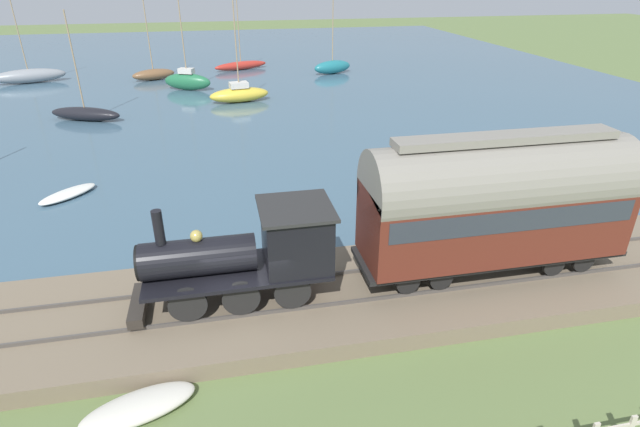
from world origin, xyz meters
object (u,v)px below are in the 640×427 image
at_px(beached_dinghy, 139,407).
at_px(rowboat_near_shore, 68,194).
at_px(sailboat_yellow, 239,94).
at_px(sailboat_brown, 154,74).
at_px(passenger_coach, 496,200).
at_px(sailboat_gray, 29,76).
at_px(sailboat_red, 241,65).
at_px(sailboat_green, 187,81).
at_px(sailboat_black, 85,113).
at_px(sailboat_teal, 332,67).
at_px(rowboat_off_pier, 401,227).
at_px(steam_locomotive, 255,249).

bearing_deg(beached_dinghy, rowboat_near_shore, 18.76).
distance_m(sailboat_yellow, sailboat_brown, 13.35).
relative_size(passenger_coach, sailboat_gray, 0.98).
height_order(sailboat_red, rowboat_near_shore, sailboat_red).
bearing_deg(rowboat_near_shore, sailboat_green, -59.24).
distance_m(sailboat_gray, rowboat_near_shore, 31.02).
bearing_deg(sailboat_yellow, sailboat_black, 96.71).
bearing_deg(sailboat_brown, sailboat_gray, 64.36).
distance_m(sailboat_yellow, sailboat_red, 14.73).
relative_size(passenger_coach, sailboat_teal, 1.23).
distance_m(sailboat_black, rowboat_near_shore, 14.37).
xyz_separation_m(sailboat_green, sailboat_brown, (5.36, 3.44, -0.23)).
bearing_deg(sailboat_red, sailboat_gray, 75.44).
xyz_separation_m(sailboat_red, sailboat_brown, (-3.82, 8.79, 0.09)).
bearing_deg(sailboat_red, sailboat_brown, 90.73).
bearing_deg(sailboat_teal, sailboat_yellow, 115.21).
xyz_separation_m(sailboat_red, sailboat_green, (-9.17, 5.35, 0.33)).
bearing_deg(sailboat_yellow, rowboat_off_pier, -177.66).
bearing_deg(sailboat_gray, sailboat_red, -98.38).
bearing_deg(sailboat_teal, steam_locomotive, 143.35).
height_order(sailboat_green, sailboat_brown, sailboat_brown).
bearing_deg(sailboat_black, beached_dinghy, -144.02).
relative_size(sailboat_yellow, sailboat_red, 0.96).
distance_m(steam_locomotive, sailboat_yellow, 28.61).
bearing_deg(rowboat_off_pier, sailboat_brown, -0.91).
distance_m(sailboat_red, sailboat_green, 10.62).
height_order(passenger_coach, rowboat_off_pier, passenger_coach).
bearing_deg(sailboat_yellow, sailboat_brown, 25.49).
bearing_deg(sailboat_brown, beached_dinghy, 163.18).
bearing_deg(sailboat_black, sailboat_teal, -34.71).
height_order(steam_locomotive, passenger_coach, passenger_coach).
bearing_deg(sailboat_green, rowboat_near_shore, -167.50).
bearing_deg(sailboat_black, steam_locomotive, -135.53).
height_order(sailboat_red, beached_dinghy, sailboat_red).
xyz_separation_m(sailboat_gray, sailboat_red, (2.93, -20.33, -0.19)).
distance_m(sailboat_yellow, beached_dinghy, 32.28).
bearing_deg(steam_locomotive, sailboat_black, 21.91).
distance_m(passenger_coach, sailboat_black, 30.99).
xyz_separation_m(sailboat_black, rowboat_near_shore, (-14.23, -1.95, -0.35)).
relative_size(steam_locomotive, sailboat_green, 0.72).
height_order(sailboat_red, sailboat_green, sailboat_green).
bearing_deg(sailboat_teal, rowboat_off_pier, 151.42).
xyz_separation_m(passenger_coach, sailboat_teal, (39.01, -3.66, -2.56)).
xyz_separation_m(passenger_coach, sailboat_gray, (40.30, 25.91, -2.57)).
relative_size(sailboat_yellow, sailboat_teal, 1.06).
relative_size(sailboat_teal, rowboat_near_shore, 2.54).
bearing_deg(rowboat_off_pier, rowboat_near_shore, 44.64).
bearing_deg(sailboat_green, sailboat_brown, 57.44).
distance_m(sailboat_gray, sailboat_brown, 11.58).
bearing_deg(sailboat_teal, sailboat_red, 45.19).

